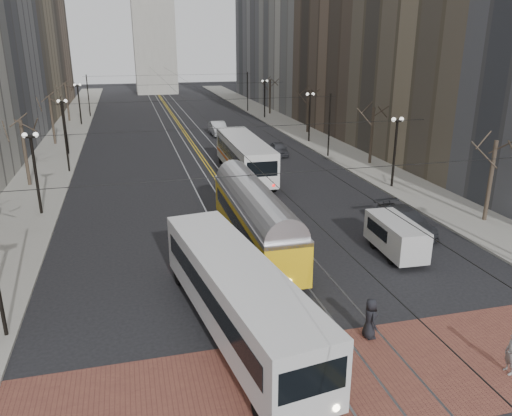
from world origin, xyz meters
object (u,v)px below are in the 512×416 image
streetcar (255,223)px  pedestrian_b (511,354)px  sedan_silver (218,129)px  rear_bus (244,158)px  transit_bus (237,298)px  sedan_grey (279,149)px  pedestrian_d (321,351)px  sedan_parked (406,221)px  pedestrian_a (370,318)px  cargo_van (395,238)px

streetcar → pedestrian_b: 15.20m
pedestrian_b → sedan_silver: bearing=-173.8°
pedestrian_b → rear_bus: bearing=-169.9°
transit_bus → streetcar: 9.18m
transit_bus → sedan_grey: size_ratio=3.31×
pedestrian_d → sedan_grey: bearing=10.9°
sedan_grey → rear_bus: bearing=-120.6°
transit_bus → pedestrian_b: size_ratio=7.90×
transit_bus → rear_bus: (6.11, 24.65, 0.09)m
streetcar → sedan_parked: streetcar is taller
sedan_grey → pedestrian_a: pedestrian_a is taller
pedestrian_a → sedan_parked: bearing=-34.1°
rear_bus → sedan_grey: bearing=55.0°
rear_bus → sedan_grey: rear_bus is taller
sedan_silver → sedan_parked: (5.50, -36.72, -0.10)m
sedan_grey → cargo_van: bearing=-87.3°
cargo_van → sedan_silver: bearing=96.8°
streetcar → sedan_parked: bearing=0.3°
cargo_van → sedan_parked: (2.52, 3.15, -0.28)m
pedestrian_a → pedestrian_d: bearing=120.4°
cargo_van → pedestrian_d: 11.88m
sedan_silver → pedestrian_b: (1.69, -50.62, -0.03)m
streetcar → pedestrian_b: (6.19, -13.86, -0.69)m
pedestrian_b → pedestrian_a: bearing=-126.7°
sedan_silver → pedestrian_d: size_ratio=3.34×
streetcar → pedestrian_a: 10.68m
sedan_grey → transit_bus: bearing=-104.5°
sedan_parked → pedestrian_a: pedestrian_a is taller
sedan_grey → sedan_parked: size_ratio=0.75×
streetcar → sedan_silver: (4.50, 36.75, -0.67)m
transit_bus → pedestrian_b: bearing=-37.7°
transit_bus → pedestrian_b: transit_bus is taller
streetcar → pedestrian_b: size_ratio=7.91×
streetcar → rear_bus: size_ratio=0.99×
streetcar → pedestrian_d: size_ratio=8.30×
streetcar → pedestrian_d: bearing=-92.5°
sedan_parked → pedestrian_b: 14.41m
sedan_silver → pedestrian_a: bearing=-93.4°
streetcar → sedan_silver: bearing=83.1°
sedan_parked → pedestrian_d: bearing=-134.2°
sedan_grey → sedan_silver: sedan_silver is taller
pedestrian_b → cargo_van: bearing=177.4°
transit_bus → pedestrian_d: transit_bus is taller
cargo_van → pedestrian_a: cargo_van is taller
rear_bus → pedestrian_d: bearing=-96.5°
cargo_van → sedan_parked: 4.05m
rear_bus → sedan_silver: 20.84m
sedan_parked → pedestrian_a: bearing=-129.3°
transit_bus → cargo_van: bearing=19.7°
rear_bus → cargo_van: rear_bus is taller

